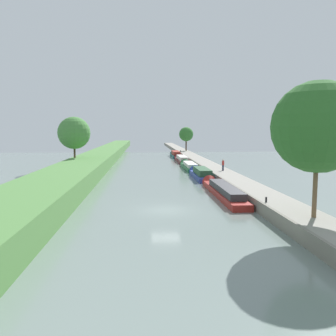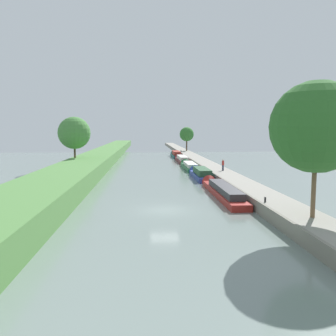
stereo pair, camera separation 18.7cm
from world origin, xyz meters
name	(u,v)px [view 1 (the left image)]	position (x,y,z in m)	size (l,w,h in m)	color
ground_plane	(166,210)	(0.00, 0.00, 0.00)	(160.00, 160.00, 0.00)	slate
left_grassy_bank	(34,200)	(-11.26, 0.00, 1.09)	(6.66, 260.00, 2.17)	#518442
right_towpath	(272,203)	(9.56, 0.00, 0.52)	(3.26, 260.00, 1.04)	gray
stone_quay	(253,203)	(7.80, 0.00, 0.54)	(0.25, 260.00, 1.09)	gray
narrowboat_red	(223,191)	(6.55, 6.41, 0.53)	(1.87, 15.47, 1.87)	maroon
narrowboat_blue	(201,174)	(6.45, 20.22, 0.62)	(2.10, 10.59, 2.22)	#283D93
narrowboat_green	(189,166)	(6.32, 32.39, 0.50)	(2.01, 12.42, 1.91)	#1E6033
narrowboat_maroon	(181,159)	(6.49, 46.53, 0.54)	(2.04, 13.70, 2.03)	maroon
narrowboat_teal	(175,155)	(6.35, 59.74, 0.64)	(2.03, 12.08, 2.21)	#195B60
tree_rightbank_near	(318,127)	(9.76, -7.24, 7.21)	(6.20, 6.20, 9.28)	brown
tree_rightbank_midnear	(186,134)	(10.30, 69.05, 5.73)	(4.04, 4.04, 6.74)	#4C3828
tree_leftbank_downstream	(74,133)	(-13.75, 31.04, 6.48)	(5.53, 5.53, 7.07)	#4C3828
person_walking	(223,165)	(9.77, 20.28, 1.91)	(0.34, 0.34, 1.66)	#282D42
mooring_bollard_near	(266,200)	(8.23, -2.16, 1.26)	(0.16, 0.16, 0.45)	black
mooring_bollard_far	(180,151)	(8.23, 64.76, 1.26)	(0.16, 0.16, 0.45)	black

